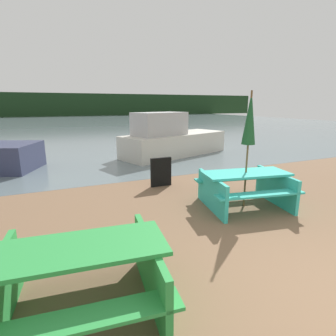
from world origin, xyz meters
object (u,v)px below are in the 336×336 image
object	(u,v)px
picnic_table_green	(80,274)
umbrella_darkgreen	(250,119)
boat	(172,140)
signboard	(161,172)
picnic_table_teal	(245,186)

from	to	relation	value
picnic_table_green	umbrella_darkgreen	distance (m)	4.02
boat	signboard	size ratio (longest dim) A/B	6.63
umbrella_darkgreen	boat	bearing A→B (deg)	80.72
signboard	boat	bearing A→B (deg)	62.04
picnic_table_green	signboard	size ratio (longest dim) A/B	2.46
picnic_table_teal	umbrella_darkgreen	bearing A→B (deg)	180.00
boat	signboard	xyz separation A→B (m)	(-2.00, -3.77, -0.28)
picnic_table_teal	umbrella_darkgreen	distance (m)	1.34
picnic_table_green	boat	distance (m)	8.59
picnic_table_teal	umbrella_darkgreen	xyz separation A→B (m)	(-0.00, 0.00, 1.34)
picnic_table_teal	boat	bearing A→B (deg)	80.72
picnic_table_green	umbrella_darkgreen	xyz separation A→B (m)	(3.40, 1.67, 1.34)
picnic_table_teal	signboard	size ratio (longest dim) A/B	2.60
picnic_table_green	boat	world-z (taller)	boat
signboard	picnic_table_teal	bearing A→B (deg)	-61.76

